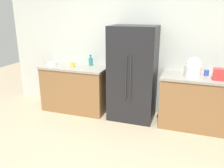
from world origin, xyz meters
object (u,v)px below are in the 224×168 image
bottle_a (91,61)px  bowl_a (52,64)px  rice_cooker (193,68)px  cup_a (73,65)px  refrigerator (133,74)px  toaster (221,74)px  cup_b (206,73)px

bottle_a → bowl_a: bearing=-163.0°
rice_cooker → cup_a: 2.21m
refrigerator → toaster: (1.45, -0.11, 0.15)m
refrigerator → bottle_a: (-0.91, 0.17, 0.13)m
rice_cooker → bowl_a: bearing=179.9°
toaster → bowl_a: toaster is taller
cup_a → cup_b: bearing=3.9°
bottle_a → cup_b: 2.15m
cup_a → cup_b: (2.43, 0.17, 0.00)m
cup_b → bowl_a: size_ratio=0.52×
refrigerator → cup_b: refrigerator is taller
toaster → refrigerator: bearing=175.7°
toaster → bowl_a: size_ratio=1.25×
refrigerator → bowl_a: 1.65m
rice_cooker → refrigerator: bearing=176.4°
refrigerator → bottle_a: size_ratio=8.13×
cup_a → bottle_a: bearing=40.9°
cup_a → rice_cooker: bearing=0.2°
rice_cooker → bottle_a: bearing=173.2°
bowl_a → toaster: bearing=-0.9°
rice_cooker → cup_b: rice_cooker is taller
rice_cooker → bottle_a: (-1.93, 0.23, -0.07)m
bottle_a → cup_b: bearing=-1.9°
toaster → bowl_a: (-3.09, 0.05, -0.06)m
rice_cooker → cup_b: (0.22, 0.16, -0.10)m
toaster → bowl_a: bearing=179.1°
toaster → cup_b: bearing=134.6°
refrigerator → rice_cooker: bearing=-3.6°
cup_a → bowl_a: 0.47m
rice_cooker → bowl_a: size_ratio=1.74×
toaster → bottle_a: 2.37m
cup_a → cup_b: 2.43m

